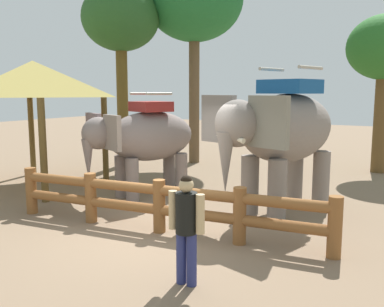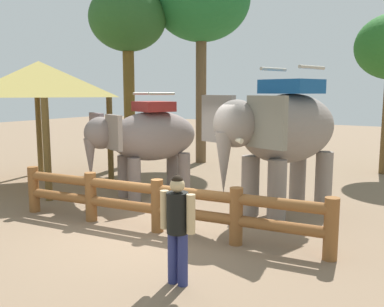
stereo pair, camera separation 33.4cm
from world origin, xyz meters
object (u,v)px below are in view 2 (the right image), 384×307
object	(u,v)px
tree_back_center	(128,22)
tree_far_right	(201,1)
thatched_shelter	(39,80)
elephant_near_left	(147,139)
elephant_center	(283,132)
tourist_woman_in_black	(178,222)
log_fence	(157,202)

from	to	relation	value
tree_back_center	tree_far_right	bearing A→B (deg)	45.72
thatched_shelter	tree_far_right	distance (m)	6.90
elephant_near_left	elephant_center	world-z (taller)	elephant_center
elephant_near_left	tree_back_center	bearing A→B (deg)	135.26
tourist_woman_in_black	tree_far_right	bearing A→B (deg)	118.64
tourist_woman_in_black	tree_back_center	size ratio (longest dim) A/B	0.24
elephant_near_left	tourist_woman_in_black	world-z (taller)	elephant_near_left
log_fence	tourist_woman_in_black	bearing A→B (deg)	-46.61
tree_far_right	elephant_center	bearing A→B (deg)	-44.68
log_fence	elephant_near_left	bearing A→B (deg)	131.21
tree_back_center	tree_far_right	xyz separation A→B (m)	(1.92, 1.96, 0.85)
log_fence	thatched_shelter	xyz separation A→B (m)	(-5.40, 1.68, 2.46)
log_fence	elephant_center	world-z (taller)	elephant_center
elephant_near_left	tree_back_center	distance (m)	6.09
log_fence	elephant_near_left	size ratio (longest dim) A/B	2.09
log_fence	tree_back_center	bearing A→B (deg)	133.73
thatched_shelter	tree_back_center	xyz separation A→B (m)	(0.02, 3.94, 2.16)
log_fence	thatched_shelter	size ratio (longest dim) A/B	1.55
tree_far_right	tree_back_center	bearing A→B (deg)	-134.28
thatched_shelter	elephant_center	bearing A→B (deg)	7.18
thatched_shelter	tree_far_right	size ratio (longest dim) A/B	0.57
elephant_center	tree_back_center	size ratio (longest dim) A/B	0.60
tree_back_center	tree_far_right	world-z (taller)	tree_far_right
log_fence	elephant_center	xyz separation A→B (m)	(1.61, 2.57, 1.25)
thatched_shelter	tree_back_center	distance (m)	4.49
log_fence	tourist_woman_in_black	world-z (taller)	tourist_woman_in_black
log_fence	elephant_center	bearing A→B (deg)	57.87
elephant_center	tree_back_center	distance (m)	8.34
log_fence	tree_back_center	xyz separation A→B (m)	(-5.38, 5.62, 4.63)
thatched_shelter	tree_back_center	size ratio (longest dim) A/B	0.67
elephant_near_left	tree_far_right	distance (m)	7.20
elephant_center	thatched_shelter	world-z (taller)	thatched_shelter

